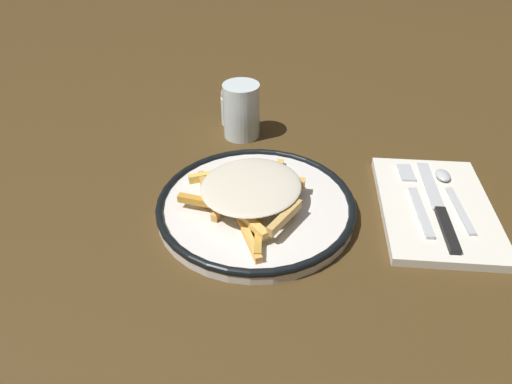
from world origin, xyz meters
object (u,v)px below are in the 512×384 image
Objects in this scene: fries_heap at (250,190)px; salt_shaker at (230,105)px; fork at (415,197)px; water_glass at (241,111)px; plate at (256,206)px; napkin at (436,208)px; knife at (440,211)px; spoon at (449,188)px.

salt_shaker is at bearing 101.51° from fries_heap.
water_glass reaches higher than fork.
salt_shaker reaches higher than fries_heap.
plate is 3.74× the size of salt_shaker.
salt_shaker is (-0.06, 0.27, 0.03)m from plate.
fries_heap is 0.27m from salt_shaker.
plate is at bearing -80.47° from water_glass.
plate is at bearing -4.18° from fries_heap.
salt_shaker reaches higher than fork.
fries_heap is 0.22m from water_glass.
fork is (0.23, 0.03, 0.00)m from plate.
plate is 0.26m from napkin.
salt_shaker is (-0.32, 0.27, 0.02)m from knife.
water_glass is 0.05m from salt_shaker.
fries_heap is 2.31× the size of water_glass.
fork is at bearing 131.62° from knife.
plate is at bearing -176.70° from napkin.
knife is (0.27, -0.00, -0.02)m from fries_heap.
fries_heap is 1.50× the size of spoon.
water_glass reaches higher than fries_heap.
fork is at bearing -35.89° from water_glass.
fork is 2.29× the size of salt_shaker.
fries_heap is 0.27m from knife.
fries_heap is (-0.01, 0.00, 0.03)m from plate.
fries_heap is 0.27m from napkin.
spoon is at bearing 9.43° from fries_heap.
napkin is 0.03m from fork.
salt_shaker is (-0.35, 0.22, 0.02)m from spoon.
spoon is (0.29, 0.05, 0.01)m from plate.
salt_shaker reaches higher than napkin.
plate is 0.23m from water_glass.
plate is at bearing -170.16° from spoon.
napkin is 3.09× the size of salt_shaker.
spoon is at bearing 63.21° from knife.
knife is at bearing -37.26° from water_glass.
spoon is (0.30, 0.05, -0.02)m from fries_heap.
fork is at bearing 6.28° from fries_heap.
fork is at bearing -157.52° from spoon.
spoon is 0.41m from salt_shaker.
water_glass is (-0.30, 0.23, 0.03)m from knife.
fork is 0.34m from water_glass.
fries_heap is at bearing 179.05° from knife.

